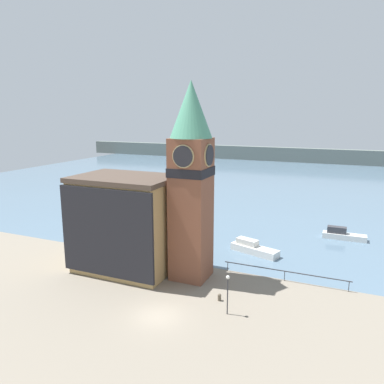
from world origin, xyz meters
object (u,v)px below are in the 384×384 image
(clock_tower, at_px, (191,177))
(lamp_post, at_px, (228,287))
(pier_building, at_px, (125,223))
(mooring_bollard_near, at_px, (219,297))
(boat_far, at_px, (342,235))
(boat_near, at_px, (253,248))

(clock_tower, bearing_deg, lamp_post, -44.36)
(pier_building, distance_m, mooring_bollard_near, 13.08)
(clock_tower, relative_size, boat_far, 3.55)
(mooring_bollard_near, height_order, lamp_post, lamp_post)
(clock_tower, distance_m, mooring_bollard_near, 11.79)
(pier_building, distance_m, boat_far, 29.90)
(clock_tower, xyz_separation_m, pier_building, (-7.37, -0.85, -5.43))
(boat_near, xyz_separation_m, lamp_post, (1.51, -14.98, 1.91))
(boat_near, height_order, mooring_bollard_near, boat_near)
(mooring_bollard_near, relative_size, lamp_post, 0.19)
(pier_building, relative_size, boat_far, 1.90)
(boat_near, distance_m, mooring_bollard_near, 13.01)
(boat_far, bearing_deg, pier_building, -137.38)
(lamp_post, bearing_deg, clock_tower, 135.64)
(clock_tower, relative_size, boat_near, 3.17)
(clock_tower, distance_m, pier_building, 9.19)
(clock_tower, xyz_separation_m, boat_far, (14.24, 19.29, -10.03))
(clock_tower, bearing_deg, boat_far, 53.57)
(boat_far, bearing_deg, mooring_bollard_near, -113.45)
(mooring_bollard_near, xyz_separation_m, lamp_post, (1.39, -1.97, 2.14))
(boat_far, bearing_deg, clock_tower, -126.80)
(boat_far, relative_size, mooring_bollard_near, 8.27)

